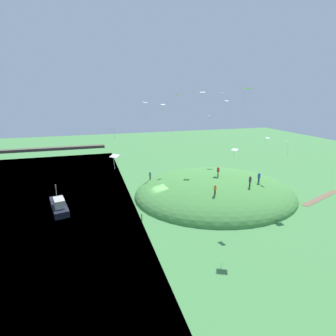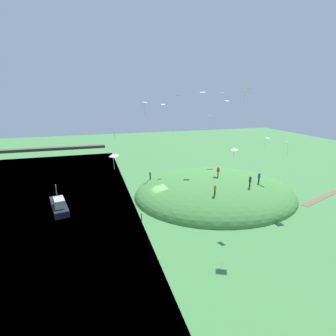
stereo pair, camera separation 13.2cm
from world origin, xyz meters
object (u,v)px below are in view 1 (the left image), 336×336
at_px(kite_12, 227,101).
at_px(mooring_post, 142,217).
at_px(person_watching_kites, 215,188).
at_px(person_on_hilltop, 250,180).
at_px(kite_8, 145,103).
at_px(kite_9, 203,92).
at_px(kite_11, 174,127).
at_px(kite_2, 222,93).
at_px(kite_3, 287,142).
at_px(kite_13, 235,150).
at_px(person_with_child, 150,174).
at_px(kite_7, 115,157).
at_px(kite_14, 214,99).
at_px(kite_5, 113,130).
at_px(person_walking_path, 218,170).
at_px(kite_6, 267,139).
at_px(kite_0, 247,89).
at_px(kite_4, 177,97).
at_px(kite_1, 163,105).
at_px(boat_on_lake, 59,206).
at_px(kite_10, 210,116).
at_px(person_near_shore, 259,176).

bearing_deg(kite_12, mooring_post, -147.77).
relative_size(person_watching_kites, person_on_hilltop, 0.87).
bearing_deg(kite_8, kite_9, 31.18).
xyz_separation_m(kite_9, kite_11, (-3.39, 6.82, -7.19)).
relative_size(kite_2, kite_3, 0.78).
height_order(person_on_hilltop, kite_13, kite_13).
xyz_separation_m(person_on_hilltop, kite_12, (1.25, 11.15, 11.86)).
xyz_separation_m(person_with_child, kite_9, (10.57, 0.93, 14.85)).
xyz_separation_m(kite_7, kite_12, (22.74, 17.28, 5.18)).
bearing_deg(kite_14, kite_5, -153.20).
xyz_separation_m(person_walking_path, kite_2, (6.70, 12.67, 12.99)).
xyz_separation_m(kite_2, kite_7, (-25.28, -24.08, -6.67)).
distance_m(person_walking_path, kite_6, 9.95).
distance_m(kite_0, kite_8, 14.83).
relative_size(person_watching_kites, kite_4, 0.75).
bearing_deg(kite_1, person_on_hilltop, -61.13).
relative_size(person_on_hilltop, kite_7, 1.12).
xyz_separation_m(kite_1, mooring_post, (-8.28, -18.04, -14.53)).
bearing_deg(kite_6, person_walking_path, 169.55).
xyz_separation_m(boat_on_lake, kite_11, (22.84, 13.51, 9.54)).
bearing_deg(kite_10, kite_2, -49.25).
height_order(kite_5, kite_7, kite_5).
bearing_deg(mooring_post, person_walking_path, 22.39).
distance_m(kite_4, mooring_post, 26.27).
xyz_separation_m(kite_8, kite_9, (12.65, 7.65, 1.63)).
bearing_deg(kite_14, boat_on_lake, -154.30).
distance_m(person_watching_kites, kite_10, 24.39).
bearing_deg(kite_7, kite_3, 8.39).
bearing_deg(kite_12, person_on_hilltop, -96.40).
height_order(kite_3, kite_12, kite_12).
height_order(kite_0, kite_9, kite_0).
xyz_separation_m(kite_2, kite_10, (-1.70, 1.97, -4.86)).
distance_m(kite_2, kite_12, 7.41).
height_order(kite_10, kite_13, kite_10).
xyz_separation_m(boat_on_lake, person_with_child, (15.65, 5.75, 1.88)).
bearing_deg(kite_6, kite_9, 132.13).
relative_size(kite_8, kite_14, 1.83).
bearing_deg(kite_3, person_with_child, 140.88).
bearing_deg(kite_12, person_watching_kites, -122.95).
distance_m(kite_6, kite_8, 21.84).
relative_size(person_watching_kites, mooring_post, 1.59).
bearing_deg(kite_2, kite_8, -146.83).
distance_m(kite_4, kite_6, 19.03).
bearing_deg(kite_4, kite_13, -87.48).
relative_size(person_near_shore, kite_0, 0.79).
distance_m(kite_2, kite_11, 12.52).
bearing_deg(kite_13, person_on_hilltop, 37.04).
distance_m(kite_4, kite_11, 7.12).
bearing_deg(kite_1, kite_8, -117.20).
distance_m(person_with_child, kite_2, 23.54).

